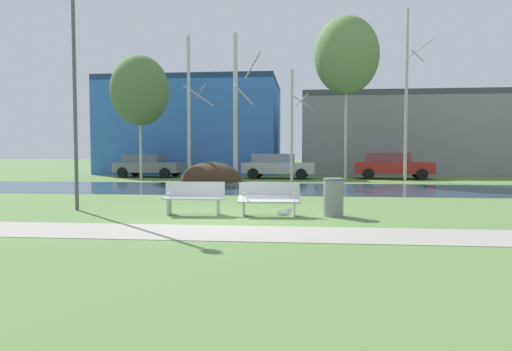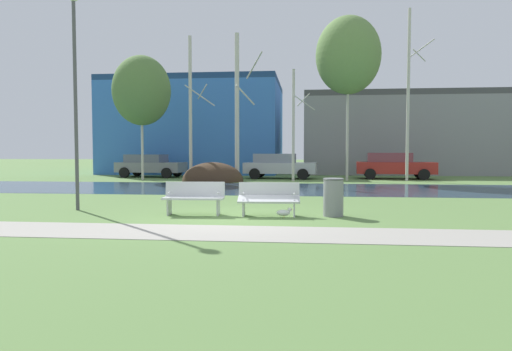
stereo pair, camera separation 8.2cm
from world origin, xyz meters
name	(u,v)px [view 1 (the left image)]	position (x,y,z in m)	size (l,w,h in m)	color
ground_plane	(262,187)	(0.00, 10.00, 0.00)	(120.00, 120.00, 0.00)	#5B7F42
paved_path_strip	(212,233)	(0.00, -1.98, 0.01)	(60.00, 1.81, 0.01)	#9E998E
river_band	(261,188)	(0.00, 9.17, 0.00)	(80.00, 6.57, 0.01)	#2D475B
soil_mound	(211,181)	(-3.11, 13.59, 0.00)	(3.37, 2.68, 2.11)	#423021
bench_left	(194,197)	(-1.00, 0.62, 0.47)	(1.63, 0.64, 0.87)	silver
bench_right	(269,198)	(0.99, 0.62, 0.47)	(1.63, 0.64, 0.87)	silver
trash_bin	(333,196)	(2.66, 0.75, 0.51)	(0.55, 0.55, 0.99)	gray
seagull	(284,212)	(1.40, 0.38, 0.13)	(0.42, 0.16, 0.25)	white
streetlamp	(74,67)	(-4.56, 1.23, 4.05)	(0.32, 0.32, 6.20)	#4C4C51
birch_far_left	(140,90)	(-7.42, 14.59, 5.11)	(3.31, 3.31, 7.10)	beige
birch_left	(189,108)	(-4.58, 14.71, 4.12)	(1.55, 2.44, 8.16)	beige
birch_center_left	(236,106)	(-1.78, 14.01, 4.12)	(1.55, 2.39, 8.06)	beige
birch_center	(292,124)	(1.29, 14.00, 3.11)	(1.25, 2.03, 6.07)	beige
birch_center_right	(347,55)	(4.25, 15.16, 6.96)	(3.60, 3.60, 9.13)	#BCB7A8
birch_right	(407,94)	(7.55, 15.17, 4.82)	(1.39, 2.18, 9.44)	beige
parked_van_nearest_grey	(148,165)	(-7.84, 17.11, 0.76)	(4.31, 2.32, 1.43)	slate
parked_sedan_second_silver	(277,165)	(0.34, 16.48, 0.78)	(4.40, 2.22, 1.49)	#B2B5BC
parked_hatch_third_red	(392,165)	(7.13, 16.89, 0.81)	(4.64, 2.25, 1.55)	maroon
building_blue_store	(196,128)	(-6.38, 24.23, 3.44)	(12.56, 9.83, 6.88)	#3870C6
building_grey_warehouse	(412,134)	(9.72, 23.50, 2.87)	(15.84, 6.52, 5.74)	gray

